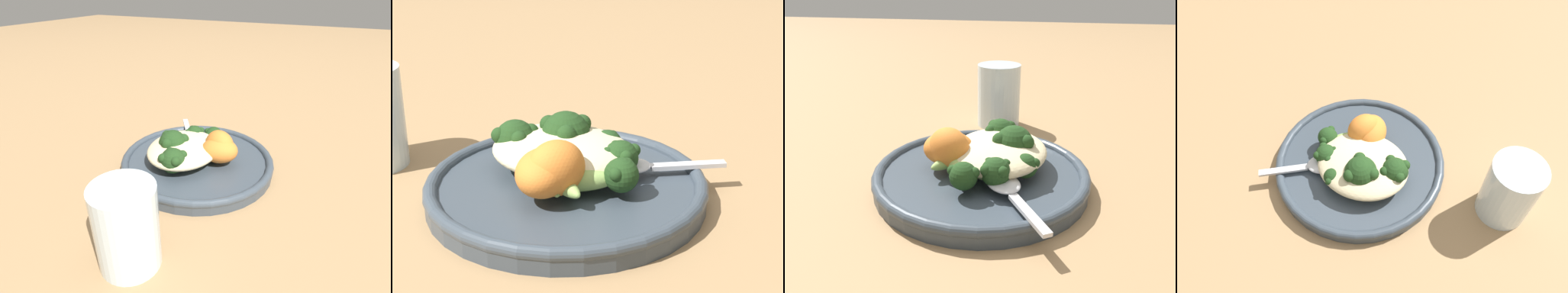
% 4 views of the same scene
% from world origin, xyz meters
% --- Properties ---
extents(ground_plane, '(4.00, 4.00, 0.00)m').
position_xyz_m(ground_plane, '(0.00, 0.00, 0.00)').
color(ground_plane, '#9E7A51').
extents(plate, '(0.24, 0.24, 0.02)m').
position_xyz_m(plate, '(-0.02, 0.02, 0.01)').
color(plate, '#38424C').
rests_on(plate, ground_plane).
extents(quinoa_mound, '(0.13, 0.11, 0.03)m').
position_xyz_m(quinoa_mound, '(-0.03, 0.03, 0.04)').
color(quinoa_mound, beige).
rests_on(quinoa_mound, plate).
extents(broccoli_stalk_0, '(0.09, 0.06, 0.03)m').
position_xyz_m(broccoli_stalk_0, '(0.02, 0.00, 0.03)').
color(broccoli_stalk_0, '#8EB25B').
rests_on(broccoli_stalk_0, plate).
extents(broccoli_stalk_1, '(0.06, 0.08, 0.03)m').
position_xyz_m(broccoli_stalk_1, '(0.02, 0.03, 0.04)').
color(broccoli_stalk_1, '#8EB25B').
rests_on(broccoli_stalk_1, plate).
extents(broccoli_stalk_2, '(0.03, 0.11, 0.03)m').
position_xyz_m(broccoli_stalk_2, '(-0.00, 0.04, 0.03)').
color(broccoli_stalk_2, '#8EB25B').
rests_on(broccoli_stalk_2, plate).
extents(broccoli_stalk_3, '(0.07, 0.11, 0.04)m').
position_xyz_m(broccoli_stalk_3, '(-0.03, 0.04, 0.04)').
color(broccoli_stalk_3, '#8EB25B').
rests_on(broccoli_stalk_3, plate).
extents(broccoli_stalk_4, '(0.12, 0.08, 0.04)m').
position_xyz_m(broccoli_stalk_4, '(-0.05, 0.02, 0.04)').
color(broccoli_stalk_4, '#8EB25B').
rests_on(broccoli_stalk_4, plate).
extents(sweet_potato_chunk_0, '(0.06, 0.06, 0.05)m').
position_xyz_m(sweet_potato_chunk_0, '(-0.01, -0.02, 0.04)').
color(sweet_potato_chunk_0, orange).
rests_on(sweet_potato_chunk_0, plate).
extents(sweet_potato_chunk_1, '(0.06, 0.07, 0.04)m').
position_xyz_m(sweet_potato_chunk_1, '(-0.02, -0.02, 0.04)').
color(sweet_potato_chunk_1, orange).
rests_on(sweet_potato_chunk_1, plate).
extents(spoon, '(0.10, 0.08, 0.01)m').
position_xyz_m(spoon, '(0.03, 0.05, 0.03)').
color(spoon, silver).
rests_on(spoon, plate).
extents(water_glass, '(0.07, 0.07, 0.10)m').
position_xyz_m(water_glass, '(-0.22, -0.00, 0.05)').
color(water_glass, silver).
rests_on(water_glass, ground_plane).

